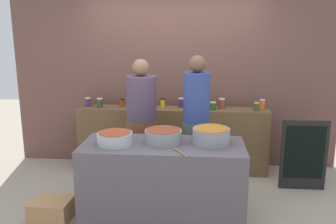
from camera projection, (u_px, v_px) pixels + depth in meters
name	position (u px, v px, depth m)	size (l,w,h in m)	color
ground	(166.00, 205.00, 4.24)	(12.00, 12.00, 0.00)	#A69985
storefront_wall	(174.00, 65.00, 5.30)	(4.80, 0.12, 3.00)	brown
display_shelf	(172.00, 140.00, 5.20)	(2.70, 0.36, 0.93)	brown
prep_table	(163.00, 182.00, 3.85)	(1.70, 0.70, 0.86)	#5C555E
preserve_jar_0	(88.00, 102.00, 5.21)	(0.08, 0.08, 0.13)	#432B60
preserve_jar_1	(100.00, 103.00, 5.14)	(0.08, 0.08, 0.13)	#30482F
preserve_jar_2	(122.00, 103.00, 5.16)	(0.07, 0.07, 0.12)	#8B4111
preserve_jar_3	(136.00, 104.00, 5.08)	(0.07, 0.07, 0.12)	red
preserve_jar_4	(151.00, 104.00, 5.09)	(0.07, 0.07, 0.11)	#833D0C
preserve_jar_5	(163.00, 103.00, 5.14)	(0.07, 0.07, 0.13)	yellow
preserve_jar_6	(181.00, 103.00, 5.13)	(0.08, 0.08, 0.14)	#412B59
preserve_jar_7	(194.00, 104.00, 5.04)	(0.08, 0.08, 0.14)	maroon
preserve_jar_8	(204.00, 105.00, 4.99)	(0.07, 0.07, 0.13)	#AB381B
preserve_jar_9	(213.00, 106.00, 4.97)	(0.08, 0.08, 0.11)	#2B542D
preserve_jar_10	(222.00, 104.00, 5.05)	(0.09, 0.09, 0.15)	brown
preserve_jar_11	(256.00, 107.00, 4.92)	(0.07, 0.07, 0.12)	#385020
preserve_jar_12	(262.00, 104.00, 5.02)	(0.08, 0.08, 0.13)	orange
cooking_pot_left	(115.00, 138.00, 3.72)	(0.37, 0.37, 0.13)	#B7B7BC
cooking_pot_center	(164.00, 136.00, 3.78)	(0.39, 0.39, 0.14)	gray
cooking_pot_right	(211.00, 136.00, 3.74)	(0.39, 0.39, 0.17)	gray
wooden_spoon	(181.00, 153.00, 3.47)	(0.02, 0.02, 0.26)	#9E703D
cook_with_tongs	(142.00, 132.00, 4.55)	(0.39, 0.39, 1.67)	brown
cook_in_cap	(196.00, 135.00, 4.27)	(0.32, 0.32, 1.74)	#4E5747
bread_crate	(51.00, 210.00, 3.90)	(0.42, 0.33, 0.23)	tan
chalkboard_sign	(304.00, 155.00, 4.58)	(0.58, 0.05, 0.91)	black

